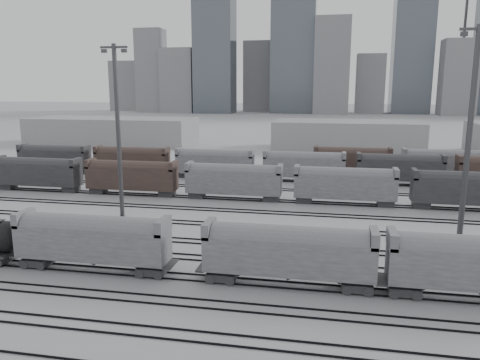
# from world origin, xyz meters

# --- Properties ---
(ground) EXTENTS (900.00, 900.00, 0.00)m
(ground) POSITION_xyz_m (0.00, 0.00, 0.00)
(ground) COLOR silver
(ground) RESTS_ON ground
(tracks) EXTENTS (220.00, 71.50, 0.16)m
(tracks) POSITION_xyz_m (0.00, 17.50, 0.08)
(tracks) COLOR black
(tracks) RESTS_ON ground
(hopper_car_a) EXTENTS (15.02, 2.98, 5.37)m
(hopper_car_a) POSITION_xyz_m (-16.37, 1.00, 3.32)
(hopper_car_a) COLOR #252528
(hopper_car_a) RESTS_ON ground
(hopper_car_b) EXTENTS (15.11, 3.00, 5.40)m
(hopper_car_b) POSITION_xyz_m (2.34, 1.00, 3.34)
(hopper_car_b) COLOR #252528
(hopper_car_b) RESTS_ON ground
(light_mast_b) EXTENTS (3.65, 0.58, 22.82)m
(light_mast_b) POSITION_xyz_m (-21.95, 19.40, 12.10)
(light_mast_b) COLOR #3C3C3F
(light_mast_b) RESTS_ON ground
(light_mast_c) EXTENTS (3.79, 0.61, 23.70)m
(light_mast_c) POSITION_xyz_m (20.11, 15.30, 12.57)
(light_mast_c) COLOR #3C3C3F
(light_mast_c) RESTS_ON ground
(bg_string_near) EXTENTS (151.00, 3.00, 5.60)m
(bg_string_near) POSITION_xyz_m (8.00, 32.00, 2.80)
(bg_string_near) COLOR gray
(bg_string_near) RESTS_ON ground
(bg_string_mid) EXTENTS (151.00, 3.00, 5.60)m
(bg_string_mid) POSITION_xyz_m (18.00, 48.00, 2.80)
(bg_string_mid) COLOR #252528
(bg_string_mid) RESTS_ON ground
(warehouse_left) EXTENTS (50.00, 18.00, 8.00)m
(warehouse_left) POSITION_xyz_m (-60.00, 95.00, 4.00)
(warehouse_left) COLOR #97979A
(warehouse_left) RESTS_ON ground
(warehouse_mid) EXTENTS (40.00, 18.00, 8.00)m
(warehouse_mid) POSITION_xyz_m (10.00, 95.00, 4.00)
(warehouse_mid) COLOR #97979A
(warehouse_mid) RESTS_ON ground
(skyline) EXTENTS (316.00, 22.40, 95.00)m
(skyline) POSITION_xyz_m (10.84, 280.00, 34.73)
(skyline) COLOR gray
(skyline) RESTS_ON ground
(crane_left) EXTENTS (42.00, 1.80, 100.00)m
(crane_left) POSITION_xyz_m (-28.74, 305.00, 57.39)
(crane_left) COLOR #3C3C3F
(crane_left) RESTS_ON ground
(crane_right) EXTENTS (42.00, 1.80, 100.00)m
(crane_right) POSITION_xyz_m (91.26, 305.00, 57.39)
(crane_right) COLOR #3C3C3F
(crane_right) RESTS_ON ground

